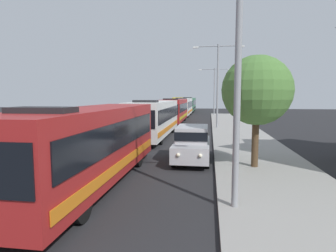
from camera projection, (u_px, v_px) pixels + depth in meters
The scene contains 11 objects.
bus_lead at pixel (92, 142), 11.18m from camera, with size 2.58×10.92×3.21m.
bus_second_in_line at pixel (155, 117), 24.01m from camera, with size 2.58×11.56×3.21m.
bus_middle at pixel (174, 110), 37.13m from camera, with size 2.58×11.34×3.21m.
bus_fourth_in_line at pixel (183, 106), 49.60m from camera, with size 2.58×11.91×3.21m.
bus_rear at pixel (189, 104), 62.97m from camera, with size 2.58×10.98×3.21m.
white_suv at pixel (192, 142), 15.24m from camera, with size 1.86×4.58×1.90m.
box_truck_oncoming at pixel (178, 103), 70.57m from camera, with size 2.35×6.90×3.15m.
streetlamp_near at pixel (239, 46), 8.16m from camera, with size 6.28×0.28×7.71m.
streetlamp_mid at pixel (218, 78), 29.70m from camera, with size 5.26×0.28×8.71m.
streetlamp_far at pixel (214, 86), 51.31m from camera, with size 5.72×0.28×8.34m.
roadside_tree at pixel (257, 91), 13.18m from camera, with size 3.26×3.26×5.26m.
Camera 1 is at (3.30, 0.19, 3.52)m, focal length 30.27 mm.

